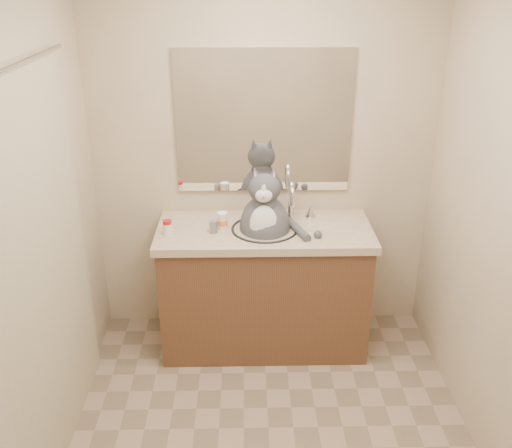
{
  "coord_description": "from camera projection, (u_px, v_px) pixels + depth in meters",
  "views": [
    {
      "loc": [
        -0.12,
        -2.25,
        2.33
      ],
      "look_at": [
        -0.06,
        0.65,
        1.02
      ],
      "focal_mm": 40.0,
      "sensor_mm": 36.0,
      "label": 1
    }
  ],
  "objects": [
    {
      "name": "mirror",
      "position": [
        264.0,
        122.0,
        3.55
      ],
      "size": [
        1.1,
        0.02,
        0.9
      ],
      "primitive_type": "cube",
      "color": "white",
      "rests_on": "room"
    },
    {
      "name": "grey_canister",
      "position": [
        214.0,
        227.0,
        3.47
      ],
      "size": [
        0.06,
        0.06,
        0.08
      ],
      "rotation": [
        0.0,
        0.0,
        0.24
      ],
      "color": "gray",
      "rests_on": "vanity"
    },
    {
      "name": "pill_bottle_orange",
      "position": [
        223.0,
        221.0,
        3.52
      ],
      "size": [
        0.08,
        0.08,
        0.11
      ],
      "rotation": [
        0.0,
        0.0,
        -0.35
      ],
      "color": "white",
      "rests_on": "vanity"
    },
    {
      "name": "vanity",
      "position": [
        264.0,
        284.0,
        3.71
      ],
      "size": [
        1.34,
        0.59,
        1.12
      ],
      "color": "brown",
      "rests_on": "ground"
    },
    {
      "name": "room",
      "position": [
        272.0,
        247.0,
        2.52
      ],
      "size": [
        2.22,
        2.52,
        2.42
      ],
      "color": "gray",
      "rests_on": "ground"
    },
    {
      "name": "shower_curtain",
      "position": [
        47.0,
        272.0,
        2.66
      ],
      "size": [
        0.02,
        1.3,
        1.93
      ],
      "color": "#C3BC94",
      "rests_on": "ground"
    },
    {
      "name": "pill_bottle_redcap",
      "position": [
        168.0,
        227.0,
        3.44
      ],
      "size": [
        0.06,
        0.06,
        0.09
      ],
      "rotation": [
        0.0,
        0.0,
        -0.17
      ],
      "color": "white",
      "rests_on": "vanity"
    },
    {
      "name": "cat",
      "position": [
        265.0,
        223.0,
        3.51
      ],
      "size": [
        0.44,
        0.39,
        0.63
      ],
      "rotation": [
        0.0,
        0.0,
        -0.09
      ],
      "color": "#4B4C51",
      "rests_on": "vanity"
    }
  ]
}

